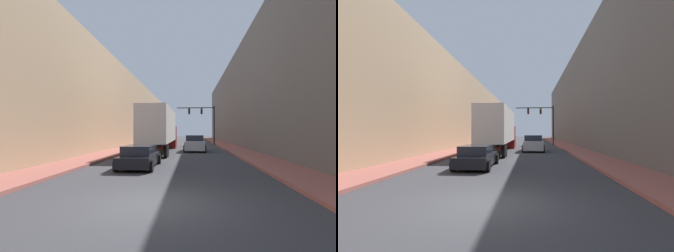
# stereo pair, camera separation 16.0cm
# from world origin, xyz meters

# --- Properties ---
(ground_plane) EXTENTS (200.00, 200.00, 0.00)m
(ground_plane) POSITION_xyz_m (0.00, 0.00, 0.00)
(ground_plane) COLOR #38383D
(sidewalk_right) EXTENTS (2.55, 80.00, 0.15)m
(sidewalk_right) POSITION_xyz_m (6.15, 30.00, 0.07)
(sidewalk_right) COLOR #9E564C
(sidewalk_right) RESTS_ON ground
(sidewalk_left) EXTENTS (2.55, 80.00, 0.15)m
(sidewalk_left) POSITION_xyz_m (-6.15, 30.00, 0.07)
(sidewalk_left) COLOR #9E564C
(sidewalk_left) RESTS_ON ground
(building_right) EXTENTS (6.00, 80.00, 13.14)m
(building_right) POSITION_xyz_m (10.42, 30.00, 6.57)
(building_right) COLOR #66605B
(building_right) RESTS_ON ground
(building_left) EXTENTS (6.00, 80.00, 10.53)m
(building_left) POSITION_xyz_m (-10.42, 30.00, 5.27)
(building_left) COLOR tan
(building_left) RESTS_ON ground
(semi_truck) EXTENTS (2.44, 14.31, 4.17)m
(semi_truck) POSITION_xyz_m (-1.81, 18.53, 2.36)
(semi_truck) COLOR silver
(semi_truck) RESTS_ON ground
(sedan_car) EXTENTS (2.04, 4.72, 1.28)m
(sedan_car) POSITION_xyz_m (-1.74, 7.51, 0.62)
(sedan_car) COLOR black
(sedan_car) RESTS_ON ground
(suv_car) EXTENTS (2.21, 4.71, 1.67)m
(suv_car) POSITION_xyz_m (1.58, 19.83, 0.80)
(suv_car) COLOR #B7B7BC
(suv_car) RESTS_ON ground
(traffic_signal_gantry) EXTENTS (5.74, 0.35, 5.93)m
(traffic_signal_gantry) POSITION_xyz_m (3.36, 32.56, 4.10)
(traffic_signal_gantry) COLOR black
(traffic_signal_gantry) RESTS_ON ground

